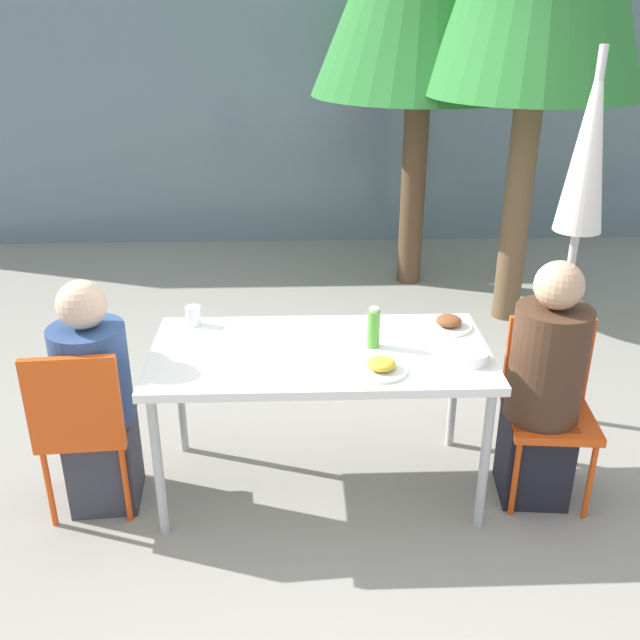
{
  "coord_description": "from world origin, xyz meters",
  "views": [
    {
      "loc": [
        -0.11,
        -2.93,
        2.22
      ],
      "look_at": [
        0.0,
        0.0,
        0.91
      ],
      "focal_mm": 40.0,
      "sensor_mm": 36.0,
      "label": 1
    }
  ],
  "objects_px": {
    "person_left": "(96,403)",
    "chair_right": "(549,395)",
    "salad_bowl": "(471,356)",
    "closed_umbrella": "(584,180)",
    "bottle": "(374,328)",
    "person_right": "(543,392)",
    "drinking_cup": "(193,316)",
    "chair_left": "(82,419)"
  },
  "relations": [
    {
      "from": "person_right",
      "to": "closed_umbrella",
      "type": "distance_m",
      "value": 1.13
    },
    {
      "from": "chair_left",
      "to": "drinking_cup",
      "type": "relative_size",
      "value": 8.9
    },
    {
      "from": "bottle",
      "to": "salad_bowl",
      "type": "height_order",
      "value": "bottle"
    },
    {
      "from": "closed_umbrella",
      "to": "bottle",
      "type": "relative_size",
      "value": 10.38
    },
    {
      "from": "drinking_cup",
      "to": "bottle",
      "type": "bearing_deg",
      "value": -17.55
    },
    {
      "from": "person_right",
      "to": "salad_bowl",
      "type": "distance_m",
      "value": 0.42
    },
    {
      "from": "chair_right",
      "to": "person_right",
      "type": "xyz_separation_m",
      "value": [
        -0.06,
        -0.07,
        0.06
      ]
    },
    {
      "from": "closed_umbrella",
      "to": "salad_bowl",
      "type": "xyz_separation_m",
      "value": [
        -0.7,
        -0.74,
        -0.61
      ]
    },
    {
      "from": "salad_bowl",
      "to": "bottle",
      "type": "bearing_deg",
      "value": 158.23
    },
    {
      "from": "drinking_cup",
      "to": "salad_bowl",
      "type": "xyz_separation_m",
      "value": [
        1.28,
        -0.44,
        -0.02
      ]
    },
    {
      "from": "chair_right",
      "to": "bottle",
      "type": "xyz_separation_m",
      "value": [
        -0.84,
        0.05,
        0.34
      ]
    },
    {
      "from": "salad_bowl",
      "to": "person_left",
      "type": "bearing_deg",
      "value": 177.76
    },
    {
      "from": "person_left",
      "to": "person_right",
      "type": "relative_size",
      "value": 0.94
    },
    {
      "from": "chair_right",
      "to": "closed_umbrella",
      "type": "distance_m",
      "value": 1.12
    },
    {
      "from": "chair_left",
      "to": "salad_bowl",
      "type": "bearing_deg",
      "value": -3.54
    },
    {
      "from": "person_right",
      "to": "drinking_cup",
      "type": "bearing_deg",
      "value": -8.02
    },
    {
      "from": "person_left",
      "to": "closed_umbrella",
      "type": "height_order",
      "value": "closed_umbrella"
    },
    {
      "from": "person_left",
      "to": "chair_left",
      "type": "bearing_deg",
      "value": -121.94
    },
    {
      "from": "chair_right",
      "to": "drinking_cup",
      "type": "relative_size",
      "value": 8.9
    },
    {
      "from": "person_left",
      "to": "chair_right",
      "type": "relative_size",
      "value": 1.31
    },
    {
      "from": "chair_right",
      "to": "bottle",
      "type": "bearing_deg",
      "value": 2.0
    },
    {
      "from": "closed_umbrella",
      "to": "person_left",
      "type": "bearing_deg",
      "value": -164.26
    },
    {
      "from": "person_left",
      "to": "salad_bowl",
      "type": "xyz_separation_m",
      "value": [
        1.7,
        -0.07,
        0.25
      ]
    },
    {
      "from": "chair_right",
      "to": "closed_umbrella",
      "type": "xyz_separation_m",
      "value": [
        0.27,
        0.63,
        0.89
      ]
    },
    {
      "from": "chair_right",
      "to": "closed_umbrella",
      "type": "height_order",
      "value": "closed_umbrella"
    },
    {
      "from": "bottle",
      "to": "person_left",
      "type": "bearing_deg",
      "value": -175.51
    },
    {
      "from": "chair_right",
      "to": "salad_bowl",
      "type": "height_order",
      "value": "chair_right"
    },
    {
      "from": "bottle",
      "to": "chair_right",
      "type": "bearing_deg",
      "value": -3.7
    },
    {
      "from": "drinking_cup",
      "to": "chair_right",
      "type": "bearing_deg",
      "value": -10.87
    },
    {
      "from": "bottle",
      "to": "salad_bowl",
      "type": "xyz_separation_m",
      "value": [
        0.42,
        -0.17,
        -0.07
      ]
    },
    {
      "from": "chair_right",
      "to": "person_right",
      "type": "height_order",
      "value": "person_right"
    },
    {
      "from": "chair_left",
      "to": "bottle",
      "type": "relative_size",
      "value": 4.41
    },
    {
      "from": "person_right",
      "to": "closed_umbrella",
      "type": "height_order",
      "value": "closed_umbrella"
    },
    {
      "from": "person_left",
      "to": "drinking_cup",
      "type": "xyz_separation_m",
      "value": [
        0.42,
        0.37,
        0.27
      ]
    },
    {
      "from": "chair_right",
      "to": "salad_bowl",
      "type": "distance_m",
      "value": 0.52
    },
    {
      "from": "person_right",
      "to": "chair_right",
      "type": "bearing_deg",
      "value": -121.94
    },
    {
      "from": "person_right",
      "to": "bottle",
      "type": "xyz_separation_m",
      "value": [
        -0.78,
        0.13,
        0.28
      ]
    },
    {
      "from": "chair_right",
      "to": "person_right",
      "type": "bearing_deg",
      "value": 58.06
    },
    {
      "from": "person_left",
      "to": "drinking_cup",
      "type": "bearing_deg",
      "value": 37.77
    },
    {
      "from": "person_left",
      "to": "person_right",
      "type": "bearing_deg",
      "value": -4.91
    },
    {
      "from": "chair_left",
      "to": "person_right",
      "type": "relative_size",
      "value": 0.72
    },
    {
      "from": "drinking_cup",
      "to": "person_right",
      "type": "bearing_deg",
      "value": -13.72
    }
  ]
}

